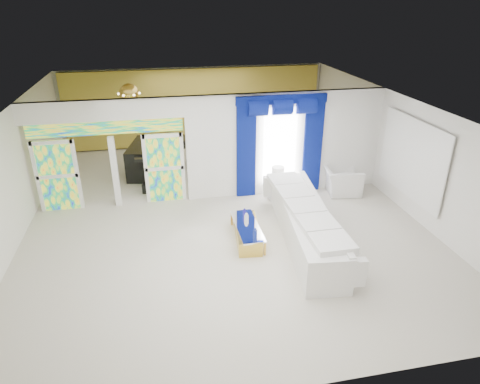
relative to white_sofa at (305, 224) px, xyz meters
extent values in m
plane|color=#B7AF9E|center=(-1.75, 1.90, -0.42)|extent=(12.00, 12.00, 0.00)
cube|color=white|center=(0.40, 2.90, 1.08)|extent=(5.70, 0.18, 3.00)
cube|color=white|center=(-4.60, 2.90, 2.30)|extent=(4.30, 0.18, 0.55)
cube|color=#994C3F|center=(-6.02, 2.90, 0.58)|extent=(0.95, 0.04, 2.00)
cube|color=#994C3F|center=(-3.17, 2.90, 0.58)|extent=(0.95, 0.04, 2.00)
cube|color=#994C3F|center=(-4.60, 2.90, 1.83)|extent=(4.00, 0.05, 0.35)
cube|color=white|center=(0.15, 2.80, 1.03)|extent=(1.00, 0.02, 2.30)
cube|color=#040D4D|center=(-0.85, 2.77, 0.98)|extent=(0.55, 0.10, 2.80)
cube|color=#040D4D|center=(1.15, 2.77, 0.98)|extent=(0.55, 0.10, 2.80)
cube|color=#040D4D|center=(0.15, 2.77, 2.40)|extent=(2.60, 0.12, 0.25)
cube|color=white|center=(3.19, 0.90, 1.13)|extent=(0.04, 2.70, 1.90)
cube|color=gold|center=(-1.75, 7.80, 1.08)|extent=(9.70, 0.12, 2.90)
cube|color=silver|center=(0.00, 0.00, 0.00)|extent=(1.43, 4.51, 0.84)
cube|color=gold|center=(-1.35, 0.30, -0.24)|extent=(0.72, 1.69, 0.36)
cube|color=silver|center=(0.32, 2.44, -0.23)|extent=(1.17, 0.50, 0.38)
cylinder|color=white|center=(0.02, 2.44, 0.24)|extent=(0.36, 0.36, 0.58)
imported|color=silver|center=(2.03, 2.48, -0.03)|extent=(1.24, 1.36, 0.78)
cube|color=black|center=(-3.44, 5.13, 0.08)|extent=(1.88, 2.24, 1.00)
cube|color=black|center=(-3.44, 3.53, -0.28)|extent=(0.89, 0.49, 0.28)
cube|color=tan|center=(-6.43, 5.07, -0.03)|extent=(0.64, 0.60, 0.79)
sphere|color=gold|center=(-4.05, 5.30, 2.23)|extent=(0.60, 0.60, 0.60)
cylinder|color=navy|center=(-1.29, -0.27, 0.04)|extent=(0.09, 0.09, 0.19)
cylinder|color=#19148D|center=(-1.31, 0.82, 0.02)|extent=(0.08, 0.08, 0.16)
cylinder|color=silver|center=(-1.31, 0.58, 0.01)|extent=(0.11, 0.11, 0.13)
camera|label=1|loc=(-3.30, -8.41, 4.99)|focal=31.74mm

